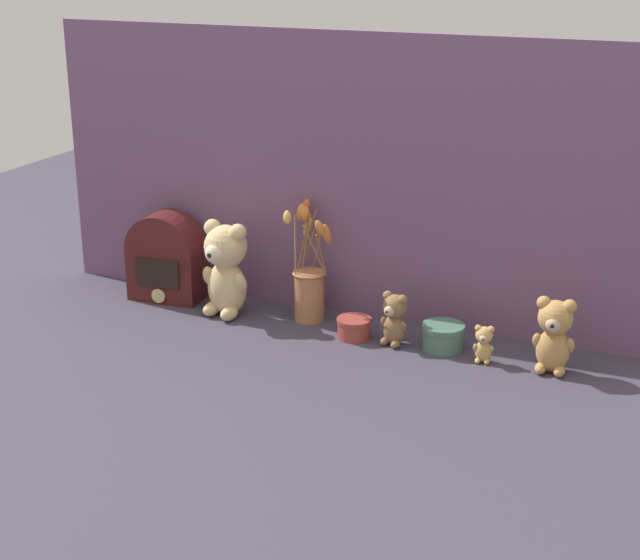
# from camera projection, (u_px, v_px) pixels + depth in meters

# --- Properties ---
(ground_plane) EXTENTS (4.00, 4.00, 0.00)m
(ground_plane) POSITION_uv_depth(u_px,v_px,m) (317.00, 333.00, 2.60)
(ground_plane) COLOR #3D3847
(backdrop_wall) EXTENTS (1.72, 0.02, 0.77)m
(backdrop_wall) POSITION_uv_depth(u_px,v_px,m) (342.00, 178.00, 2.62)
(backdrop_wall) COLOR #704C70
(backdrop_wall) RESTS_ON ground
(teddy_bear_large) EXTENTS (0.15, 0.14, 0.27)m
(teddy_bear_large) POSITION_uv_depth(u_px,v_px,m) (225.00, 267.00, 2.68)
(teddy_bear_large) COLOR #DBBC84
(teddy_bear_large) RESTS_ON ground
(teddy_bear_medium) EXTENTS (0.10, 0.10, 0.19)m
(teddy_bear_medium) POSITION_uv_depth(u_px,v_px,m) (554.00, 333.00, 2.34)
(teddy_bear_medium) COLOR tan
(teddy_bear_medium) RESTS_ON ground
(teddy_bear_small) EXTENTS (0.08, 0.07, 0.14)m
(teddy_bear_small) POSITION_uv_depth(u_px,v_px,m) (394.00, 318.00, 2.50)
(teddy_bear_small) COLOR olive
(teddy_bear_small) RESTS_ON ground
(teddy_bear_tiny) EXTENTS (0.05, 0.05, 0.10)m
(teddy_bear_tiny) POSITION_uv_depth(u_px,v_px,m) (484.00, 343.00, 2.41)
(teddy_bear_tiny) COLOR tan
(teddy_bear_tiny) RESTS_ON ground
(flower_vase) EXTENTS (0.14, 0.16, 0.33)m
(flower_vase) POSITION_uv_depth(u_px,v_px,m) (309.00, 283.00, 2.66)
(flower_vase) COLOR #AD7047
(flower_vase) RESTS_ON ground
(vintage_radio) EXTENTS (0.22, 0.12, 0.26)m
(vintage_radio) POSITION_uv_depth(u_px,v_px,m) (166.00, 259.00, 2.81)
(vintage_radio) COLOR #4C1919
(vintage_radio) RESTS_ON ground
(decorative_tin_tall) EXTENTS (0.11, 0.11, 0.07)m
(decorative_tin_tall) POSITION_uv_depth(u_px,v_px,m) (443.00, 337.00, 2.49)
(decorative_tin_tall) COLOR #47705B
(decorative_tin_tall) RESTS_ON ground
(decorative_tin_short) EXTENTS (0.09, 0.09, 0.05)m
(decorative_tin_short) POSITION_uv_depth(u_px,v_px,m) (354.00, 328.00, 2.56)
(decorative_tin_short) COLOR #993D33
(decorative_tin_short) RESTS_ON ground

